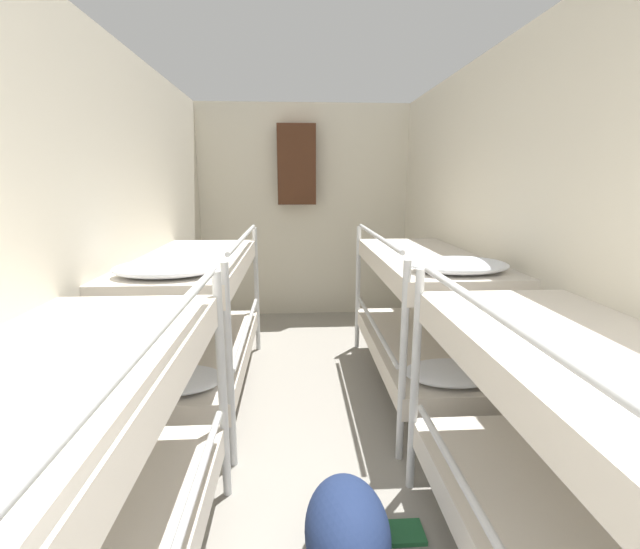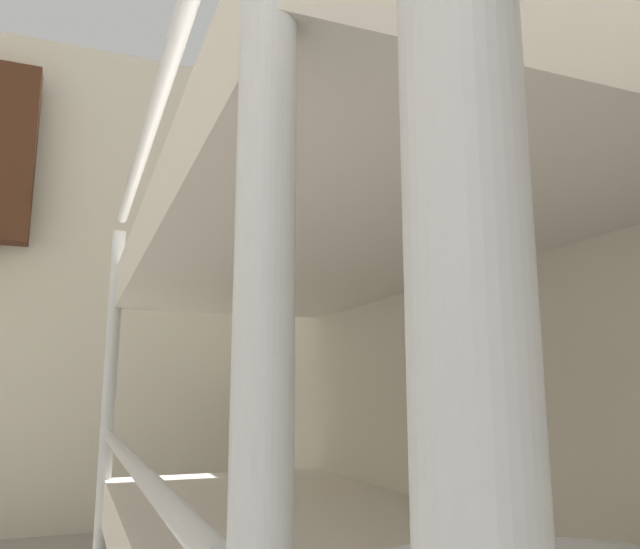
% 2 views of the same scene
% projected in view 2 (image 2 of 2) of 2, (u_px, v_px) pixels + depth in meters
% --- Properties ---
extents(bunk_stack_right_far, '(0.77, 1.81, 1.25)m').
position_uv_depth(bunk_stack_right_far, '(320.00, 385.00, 1.31)').
color(bunk_stack_right_far, silver).
rests_on(bunk_stack_right_far, ground_plane).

